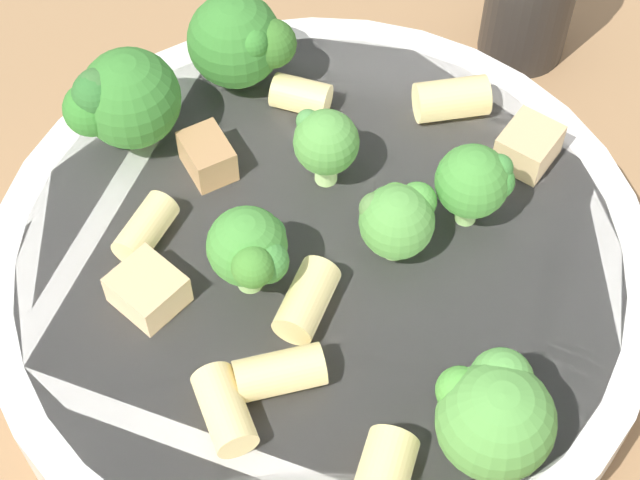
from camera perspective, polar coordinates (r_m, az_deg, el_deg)
ground_plane at (r=0.42m, az=0.00°, el=-3.50°), size 2.00×2.00×0.00m
pasta_bowl at (r=0.40m, az=0.00°, el=-1.99°), size 0.25×0.25×0.04m
broccoli_floret_0 at (r=0.43m, az=-4.27°, el=10.58°), size 0.04×0.04×0.04m
broccoli_floret_1 at (r=0.34m, az=9.28°, el=-9.20°), size 0.04×0.04×0.04m
broccoli_floret_2 at (r=0.37m, az=-3.74°, el=-0.51°), size 0.03×0.03×0.04m
broccoli_floret_3 at (r=0.39m, az=8.26°, el=3.11°), size 0.03×0.03×0.04m
broccoli_floret_4 at (r=0.40m, az=0.25°, el=5.23°), size 0.02×0.03×0.03m
broccoli_floret_5 at (r=0.38m, az=4.16°, el=1.17°), size 0.03×0.03×0.03m
broccoli_floret_6 at (r=0.41m, az=-10.56°, el=7.39°), size 0.04×0.04×0.04m
rigatoni_0 at (r=0.43m, az=-1.02°, el=7.72°), size 0.02×0.03×0.01m
rigatoni_1 at (r=0.37m, az=-0.71°, el=-3.23°), size 0.03×0.02×0.01m
rigatoni_2 at (r=0.40m, az=-9.28°, el=0.61°), size 0.03×0.02×0.01m
rigatoni_3 at (r=0.34m, az=3.41°, el=-12.42°), size 0.03×0.03×0.02m
rigatoni_4 at (r=0.36m, az=-2.17°, el=-7.08°), size 0.03×0.03×0.01m
rigatoni_5 at (r=0.35m, az=-5.12°, el=-9.00°), size 0.03×0.03×0.01m
rigatoni_6 at (r=0.43m, az=7.03°, el=7.48°), size 0.03×0.03×0.02m
chicken_chunk_0 at (r=0.41m, az=-6.17°, el=4.35°), size 0.02×0.03×0.02m
chicken_chunk_1 at (r=0.42m, az=11.06°, el=4.95°), size 0.02×0.02×0.01m
chicken_chunk_2 at (r=0.38m, az=-9.17°, el=-2.64°), size 0.02×0.02×0.01m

